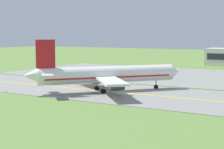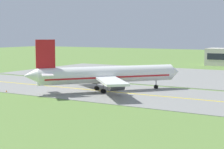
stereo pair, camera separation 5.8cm
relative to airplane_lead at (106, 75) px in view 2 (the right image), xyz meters
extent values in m
plane|color=olive|center=(5.03, 0.18, -4.13)|extent=(500.00, 500.00, 0.00)
cube|color=gray|center=(5.03, 0.18, -4.08)|extent=(240.00, 28.00, 0.10)
cube|color=gray|center=(15.03, 42.18, -4.08)|extent=(140.00, 52.00, 0.10)
cube|color=yellow|center=(5.03, 0.18, -4.03)|extent=(220.00, 0.60, 0.01)
cylinder|color=white|center=(0.31, 0.38, 0.07)|extent=(24.73, 28.77, 4.00)
cone|color=white|center=(11.90, 14.41, 0.07)|extent=(4.59, 4.42, 3.80)
cone|color=white|center=(-11.40, -13.81, 0.47)|extent=(4.66, 4.63, 3.40)
cube|color=red|center=(0.31, 0.38, -0.43)|extent=(23.06, 26.72, 0.36)
cube|color=#1E232D|center=(10.50, 12.72, 0.77)|extent=(3.77, 3.55, 0.70)
cube|color=white|center=(-7.64, 4.09, -0.43)|extent=(15.29, 11.94, 0.50)
cylinder|color=#47474C|center=(-4.83, 4.36, -1.83)|extent=(3.94, 4.09, 2.30)
cylinder|color=black|center=(-3.81, 5.59, -1.83)|extent=(1.78, 1.53, 2.10)
cube|color=white|center=(5.47, -6.73, -0.43)|extent=(13.67, 14.31, 0.50)
cylinder|color=#47474C|center=(5.20, -3.92, -1.83)|extent=(3.94, 4.09, 2.30)
cylinder|color=black|center=(6.21, -2.68, -1.83)|extent=(1.78, 1.53, 2.10)
cube|color=red|center=(-9.24, -11.19, 5.32)|extent=(3.11, 3.65, 6.50)
cube|color=white|center=(-11.83, -9.31, 0.87)|extent=(6.33, 5.32, 0.30)
cube|color=white|center=(-6.90, -13.38, 0.87)|extent=(5.92, 5.96, 0.30)
cylinder|color=slate|center=(8.59, 10.40, -2.76)|extent=(0.24, 0.24, 1.65)
cylinder|color=black|center=(8.59, 10.40, -3.58)|extent=(0.97, 1.07, 1.10)
cylinder|color=slate|center=(-2.97, 0.49, -2.76)|extent=(0.24, 0.24, 1.65)
cylinder|color=black|center=(-3.18, 0.66, -3.58)|extent=(0.97, 1.07, 1.10)
cylinder|color=black|center=(-2.76, 0.31, -3.58)|extent=(0.97, 1.07, 1.10)
cylinder|color=slate|center=(1.04, -2.82, -2.76)|extent=(0.24, 0.24, 1.65)
cylinder|color=black|center=(0.83, -2.65, -3.58)|extent=(0.97, 1.07, 1.10)
cylinder|color=black|center=(1.25, -3.00, -3.58)|extent=(0.97, 1.07, 1.10)
cone|color=orange|center=(-19.89, -13.22, -3.83)|extent=(0.44, 0.44, 0.60)
camera|label=1|loc=(47.74, -77.50, 9.90)|focal=60.84mm
camera|label=2|loc=(47.79, -77.47, 9.90)|focal=60.84mm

